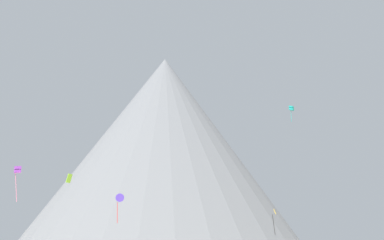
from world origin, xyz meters
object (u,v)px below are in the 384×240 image
at_px(rock_massif, 166,155).
at_px(kite_teal_high, 291,108).
at_px(kite_indigo_low, 120,199).
at_px(kite_cyan_low, 72,190).
at_px(kite_violet_low, 18,170).
at_px(kite_gold_low, 275,216).
at_px(kite_lime_low, 69,178).

xyz_separation_m(rock_massif, kite_teal_high, (29.67, -15.10, 8.48)).
distance_m(rock_massif, kite_indigo_low, 46.29).
height_order(kite_teal_high, kite_cyan_low, kite_teal_high).
relative_size(kite_teal_high, kite_violet_low, 0.81).
xyz_separation_m(kite_cyan_low, kite_violet_low, (0.92, -34.81, -0.93)).
bearing_deg(kite_cyan_low, kite_teal_high, -11.89).
xyz_separation_m(rock_massif, kite_violet_low, (-18.69, -50.71, -11.58)).
relative_size(kite_gold_low, kite_violet_low, 0.87).
height_order(kite_indigo_low, kite_violet_low, kite_violet_low).
relative_size(kite_cyan_low, kite_gold_low, 0.78).
bearing_deg(kite_teal_high, kite_violet_low, -20.21).
relative_size(kite_teal_high, kite_indigo_low, 0.88).
distance_m(kite_teal_high, kite_indigo_low, 50.82).
distance_m(kite_teal_high, kite_violet_low, 63.32).
bearing_deg(kite_violet_low, kite_teal_high, -77.74).
height_order(kite_lime_low, kite_violet_low, kite_violet_low).
height_order(kite_cyan_low, kite_lime_low, kite_cyan_low).
bearing_deg(kite_teal_high, rock_massif, -83.55).
xyz_separation_m(kite_cyan_low, kite_gold_low, (38.98, -22.73, -6.53)).
xyz_separation_m(kite_teal_high, kite_indigo_low, (-35.11, -28.43, -23.28)).
xyz_separation_m(kite_teal_high, kite_violet_low, (-48.36, -35.61, -20.06)).
bearing_deg(kite_cyan_low, rock_massif, 26.21).
distance_m(rock_massif, kite_lime_low, 50.80).
distance_m(kite_cyan_low, kite_indigo_low, 31.33).
bearing_deg(kite_violet_low, kite_cyan_low, -22.59).
bearing_deg(kite_gold_low, kite_cyan_low, -54.45).
height_order(kite_teal_high, kite_indigo_low, kite_teal_high).
bearing_deg(kite_cyan_low, kite_indigo_low, -75.66).
xyz_separation_m(kite_lime_low, kite_gold_low, (31.65, 9.11, -4.91)).
relative_size(rock_massif, kite_cyan_low, 23.01).
height_order(kite_teal_high, kite_violet_low, kite_teal_high).
distance_m(kite_cyan_low, kite_violet_low, 34.83).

